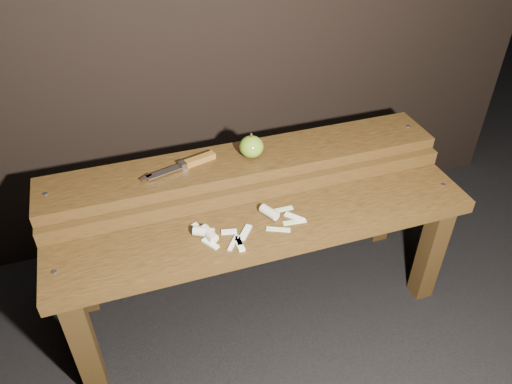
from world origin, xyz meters
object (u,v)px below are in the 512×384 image
object	(u,v)px
apple	(251,147)
knife	(191,163)
bench_front_tier	(270,244)
bench_rear_tier	(245,181)

from	to	relation	value
apple	knife	bearing A→B (deg)	177.15
bench_front_tier	apple	distance (m)	0.29
bench_front_tier	knife	size ratio (longest dim) A/B	5.25
bench_rear_tier	apple	xyz separation A→B (m)	(0.02, 0.00, 0.12)
apple	knife	world-z (taller)	apple
apple	bench_rear_tier	bearing A→B (deg)	-169.30
knife	apple	bearing A→B (deg)	-2.85
bench_rear_tier	knife	bearing A→B (deg)	175.19
apple	knife	size ratio (longest dim) A/B	0.34
bench_front_tier	knife	distance (m)	0.33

